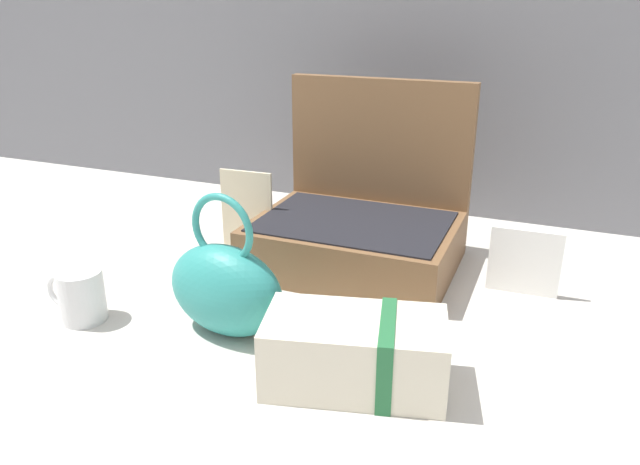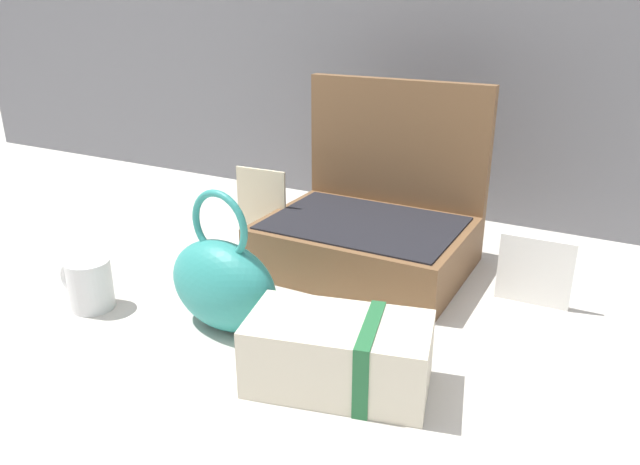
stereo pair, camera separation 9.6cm
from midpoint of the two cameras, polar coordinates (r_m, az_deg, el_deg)
ground_plane at (r=1.03m, az=3.47°, el=-7.05°), size 6.00×6.00×0.00m
open_suitcase at (r=1.17m, az=7.19°, el=0.52°), size 0.37×0.30×0.34m
teal_pouch_handbag at (r=0.94m, az=-6.26°, el=-4.82°), size 0.21×0.13×0.23m
cream_toiletry_bag at (r=0.82m, az=5.41°, el=-11.42°), size 0.26×0.18×0.10m
coffee_mug at (r=1.06m, az=-18.55°, el=-4.68°), size 0.11×0.07×0.09m
info_card_left at (r=1.09m, az=21.96°, el=-3.51°), size 0.12×0.01×0.12m
poster_card_right at (r=1.23m, az=-3.31°, el=2.12°), size 0.11×0.01×0.17m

